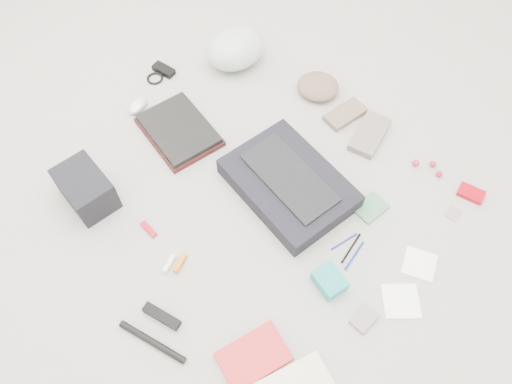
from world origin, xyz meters
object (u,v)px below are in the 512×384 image
Objects in this scene: laptop at (179,129)px; book_red at (254,357)px; camera_bag at (86,189)px; accordion_wallet at (329,281)px; messenger_bag at (289,184)px; bike_helmet at (235,49)px.

laptop is 0.99m from book_red.
camera_bag is 2.06× the size of accordion_wallet.
accordion_wallet is at bearing 28.53° from camera_bag.
laptop is at bearing -171.99° from accordion_wallet.
accordion_wallet is (0.35, -0.23, -0.01)m from messenger_bag.
book_red is at bearing -30.70° from bike_helmet.
accordion_wallet is (0.05, 0.37, 0.02)m from book_red.
book_red is (0.89, -0.08, -0.06)m from camera_bag.
messenger_bag is at bearing 53.07° from camera_bag.
messenger_bag is 4.47× the size of accordion_wallet.
camera_bag is (-0.05, -0.46, 0.04)m from laptop.
messenger_bag is 1.75× the size of bike_helmet.
messenger_bag is at bearing -16.89° from bike_helmet.
camera_bag is at bearing -70.85° from bike_helmet.
messenger_bag is at bearing 22.61° from laptop.
bike_helmet is at bearing 115.85° from laptop.
laptop is 1.17× the size of bike_helmet.
bike_helmet is 1.37m from book_red.
bike_helmet is at bearing 103.45° from camera_bag.
messenger_bag is at bearing 165.45° from accordion_wallet.
accordion_wallet is (0.89, -0.17, -0.01)m from laptop.
camera_bag is (-0.58, -0.52, 0.03)m from messenger_bag.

